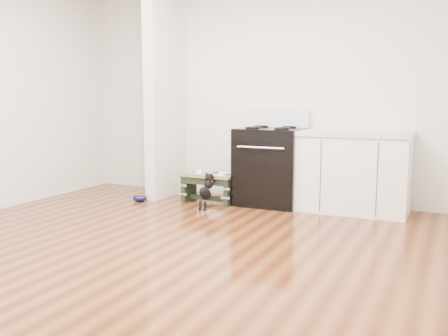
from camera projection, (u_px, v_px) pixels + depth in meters
ground at (156, 250)px, 4.23m from camera, size 5.00×5.00×0.00m
room_shell at (152, 55)px, 4.01m from camera, size 5.00×5.00×5.00m
partition_wall at (166, 92)px, 6.42m from camera, size 0.15×0.80×2.70m
oven_range at (271, 165)px, 5.99m from camera, size 0.76×0.69×1.14m
cabinet_run at (354, 172)px, 5.60m from camera, size 1.24×0.64×0.91m
dog_feeder at (209, 182)px, 6.11m from camera, size 0.66×0.35×0.38m
puppy at (206, 190)px, 5.79m from camera, size 0.12×0.34×0.40m
floor_bowl at (140, 199)px, 6.22m from camera, size 0.22×0.22×0.06m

